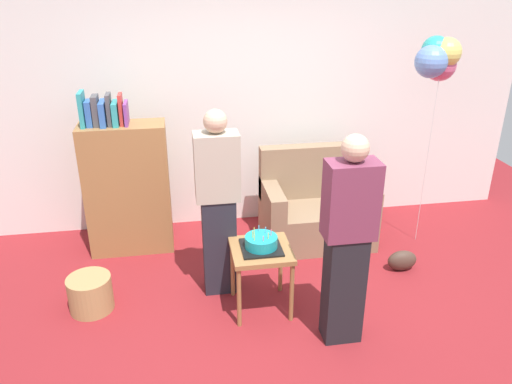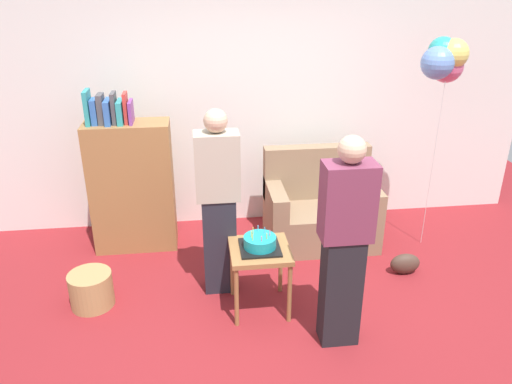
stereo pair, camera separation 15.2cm
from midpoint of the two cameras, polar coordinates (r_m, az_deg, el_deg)
ground_plane at (r=4.10m, az=2.39°, el=-15.43°), size 8.00×8.00×0.00m
wall_back at (r=5.34m, az=-1.85°, el=10.40°), size 6.00×0.10×2.70m
couch at (r=5.20m, az=5.97°, el=-1.92°), size 1.10×0.70×0.96m
bookshelf at (r=5.03m, az=-15.33°, el=0.69°), size 0.80×0.36×1.61m
side_table at (r=4.06m, az=-0.50°, el=-7.47°), size 0.48×0.48×0.57m
birthday_cake at (r=3.99m, az=-0.51°, el=-5.82°), size 0.32×0.32×0.17m
person_blowing_candles at (r=4.15m, az=-5.39°, el=-1.35°), size 0.36×0.22×1.63m
person_holding_cake at (r=3.61m, az=9.18°, el=-5.66°), size 0.36×0.22×1.63m
wicker_basket at (r=4.46m, az=-19.30°, el=-10.87°), size 0.36×0.36×0.30m
handbag at (r=4.92m, az=15.45°, el=-7.54°), size 0.28×0.14×0.20m
balloon_bunch at (r=4.99m, az=19.19°, el=14.18°), size 0.44×0.38×2.06m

